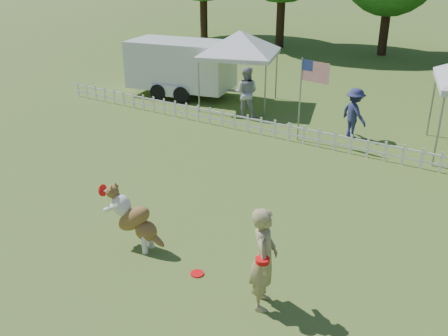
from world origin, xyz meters
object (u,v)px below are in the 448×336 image
at_px(flag_pole, 300,100).
at_px(spectator_b, 354,113).
at_px(frisbee_on_turf, 197,274).
at_px(canopy_tent_left, 239,69).
at_px(spectator_a, 246,92).
at_px(cargo_trailer, 181,68).
at_px(dog, 135,219).
at_px(handler, 264,259).

xyz_separation_m(flag_pole, spectator_b, (1.36, 1.16, -0.50)).
distance_m(frisbee_on_turf, canopy_tent_left, 11.16).
bearing_deg(spectator_b, spectator_a, 32.82).
relative_size(canopy_tent_left, cargo_trailer, 0.54).
xyz_separation_m(canopy_tent_left, flag_pole, (3.59, -2.34, -0.08)).
distance_m(dog, canopy_tent_left, 10.39).
xyz_separation_m(dog, spectator_b, (1.43, 8.57, 0.15)).
height_order(frisbee_on_turf, cargo_trailer, cargo_trailer).
xyz_separation_m(cargo_trailer, flag_pole, (6.29, -2.25, 0.18)).
xyz_separation_m(dog, flag_pole, (0.07, 7.41, 0.65)).
height_order(dog, frisbee_on_turf, dog).
xyz_separation_m(cargo_trailer, spectator_a, (3.71, -1.12, -0.21)).
bearing_deg(dog, handler, -11.58).
distance_m(cargo_trailer, flag_pole, 6.68).
bearing_deg(spectator_a, canopy_tent_left, -67.78).
bearing_deg(flag_pole, cargo_trailer, 168.64).
bearing_deg(spectator_a, flag_pole, 138.78).
bearing_deg(flag_pole, spectator_a, 164.72).
height_order(handler, spectator_b, handler).
bearing_deg(frisbee_on_turf, dog, 176.84).
relative_size(handler, spectator_a, 1.00).
bearing_deg(canopy_tent_left, handler, -74.99).
height_order(cargo_trailer, flag_pole, flag_pole).
height_order(frisbee_on_turf, spectator_b, spectator_b).
distance_m(frisbee_on_turf, spectator_b, 8.70).
bearing_deg(canopy_tent_left, spectator_b, -31.60).
bearing_deg(frisbee_on_turf, handler, -3.57).
height_order(handler, canopy_tent_left, canopy_tent_left).
xyz_separation_m(frisbee_on_turf, spectator_a, (-4.07, 8.63, 0.90)).
bearing_deg(dog, frisbee_on_turf, -11.38).
relative_size(flag_pole, spectator_a, 1.43).
height_order(frisbee_on_turf, spectator_a, spectator_a).
distance_m(frisbee_on_turf, spectator_a, 9.58).
xyz_separation_m(dog, cargo_trailer, (-6.22, 9.66, 0.48)).
xyz_separation_m(frisbee_on_turf, canopy_tent_left, (-5.08, 9.84, 1.37)).
bearing_deg(spectator_a, spectator_b, 162.89).
bearing_deg(canopy_tent_left, dog, -88.38).
bearing_deg(frisbee_on_turf, canopy_tent_left, 117.32).
bearing_deg(frisbee_on_turf, cargo_trailer, 128.60).
height_order(dog, spectator_b, spectator_b).
bearing_deg(spectator_a, frisbee_on_turf, 97.64).
relative_size(handler, frisbee_on_turf, 7.26).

